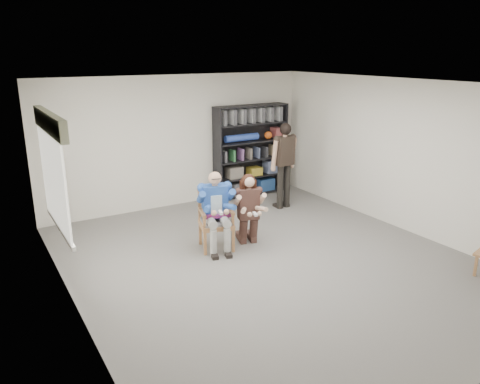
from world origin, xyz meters
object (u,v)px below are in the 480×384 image
armchair (216,220)px  kneeling_woman (249,210)px  bookshelf (251,151)px  standing_man (284,167)px  seated_man (216,211)px

armchair → kneeling_woman: bearing=4.5°
bookshelf → armchair: bearing=-132.7°
kneeling_woman → standing_man: standing_man is taller
kneeling_woman → standing_man: size_ratio=0.68×
kneeling_woman → bookshelf: (1.60, 2.48, 0.43)m
armchair → standing_man: size_ratio=0.57×
kneeling_woman → bookshelf: bearing=73.4°
seated_man → kneeling_woman: size_ratio=1.09×
seated_man → standing_man: standing_man is taller
seated_man → standing_man: 2.58m
kneeling_woman → standing_man: bearing=53.8°
kneeling_woman → armchair: bearing=-175.5°
standing_man → seated_man: bearing=-155.8°
armchair → bookshelf: 3.26m
seated_man → kneeling_woman: seated_man is taller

